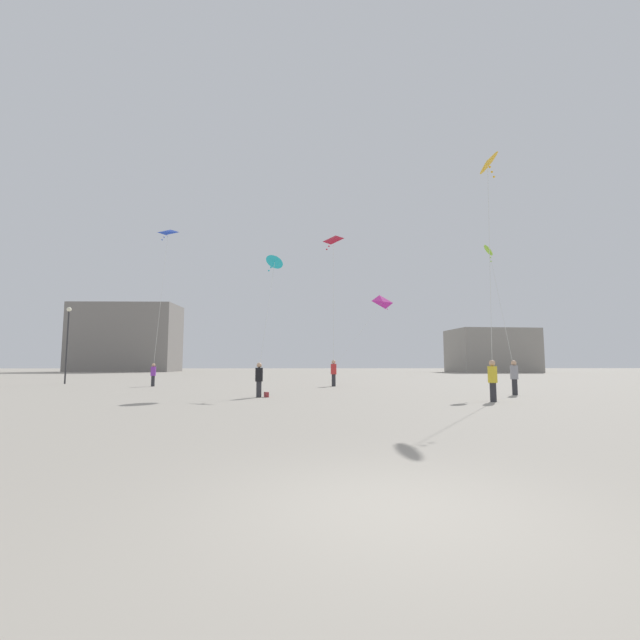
% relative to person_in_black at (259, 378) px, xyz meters
% --- Properties ---
extents(ground_plane, '(300.00, 300.00, 0.00)m').
position_rel_person_in_black_xyz_m(ground_plane, '(3.03, -15.89, -0.89)').
color(ground_plane, '#9E9689').
extents(person_in_black, '(0.35, 0.35, 1.63)m').
position_rel_person_in_black_xyz_m(person_in_black, '(0.00, 0.00, 0.00)').
color(person_in_black, '#2D2D33').
rests_on(person_in_black, ground_plane).
extents(person_in_yellow, '(0.38, 0.38, 1.73)m').
position_rel_person_in_black_xyz_m(person_in_yellow, '(9.99, -2.82, 0.06)').
color(person_in_yellow, '#2D2D33').
rests_on(person_in_yellow, ground_plane).
extents(person_in_grey, '(0.38, 0.38, 1.75)m').
position_rel_person_in_black_xyz_m(person_in_grey, '(12.81, 0.98, 0.06)').
color(person_in_grey, '#2D2D33').
rests_on(person_in_grey, ground_plane).
extents(person_in_purple, '(0.35, 0.35, 1.61)m').
position_rel_person_in_black_xyz_m(person_in_purple, '(-8.43, 10.29, -0.01)').
color(person_in_purple, '#2D2D33').
rests_on(person_in_purple, ground_plane).
extents(person_in_red, '(0.40, 0.40, 1.85)m').
position_rel_person_in_black_xyz_m(person_in_red, '(4.25, 9.82, 0.12)').
color(person_in_red, '#2D2D33').
rests_on(person_in_red, ground_plane).
extents(kite_crimson_delta, '(1.22, 4.12, 8.49)m').
position_rel_person_in_black_xyz_m(kite_crimson_delta, '(3.96, 6.29, 8.40)').
color(kite_crimson_delta, red).
extents(kite_magenta_delta, '(5.86, 7.97, 6.27)m').
position_rel_person_in_black_xyz_m(kite_magenta_delta, '(9.14, 17.01, 6.10)').
color(kite_magenta_delta, '#D12899').
extents(kite_lime_diamond, '(0.93, 4.07, 7.55)m').
position_rel_person_in_black_xyz_m(kite_lime_diamond, '(13.39, 4.56, 7.47)').
color(kite_lime_diamond, '#8CD12D').
extents(kite_cyan_diamond, '(1.40, 5.02, 6.67)m').
position_rel_person_in_black_xyz_m(kite_cyan_diamond, '(0.39, 4.30, 6.65)').
color(kite_cyan_diamond, '#1EB2C6').
extents(kite_cobalt_delta, '(1.29, 2.52, 10.76)m').
position_rel_person_in_black_xyz_m(kite_cobalt_delta, '(-8.45, 12.38, 10.65)').
color(kite_cobalt_delta, blue).
extents(kite_amber_diamond, '(1.36, 2.00, 10.24)m').
position_rel_person_in_black_xyz_m(kite_amber_diamond, '(10.74, -1.54, 10.09)').
color(kite_amber_diamond, yellow).
extents(building_left_hall, '(20.52, 10.31, 13.66)m').
position_rel_person_in_black_xyz_m(building_left_hall, '(-33.97, 68.88, 5.94)').
color(building_left_hall, gray).
rests_on(building_left_hall, ground_plane).
extents(building_centre_hall, '(15.38, 11.07, 8.12)m').
position_rel_person_in_black_xyz_m(building_centre_hall, '(38.03, 60.23, 3.17)').
color(building_centre_hall, gray).
rests_on(building_centre_hall, ground_plane).
extents(lamppost_east, '(0.36, 0.36, 6.08)m').
position_rel_person_in_black_xyz_m(lamppost_east, '(-16.59, 14.25, 3.07)').
color(lamppost_east, '#2D2D30').
rests_on(lamppost_east, ground_plane).
extents(handbag_beside_flyer, '(0.26, 0.35, 0.24)m').
position_rel_person_in_black_xyz_m(handbag_beside_flyer, '(0.35, 0.10, -0.77)').
color(handbag_beside_flyer, maroon).
rests_on(handbag_beside_flyer, ground_plane).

